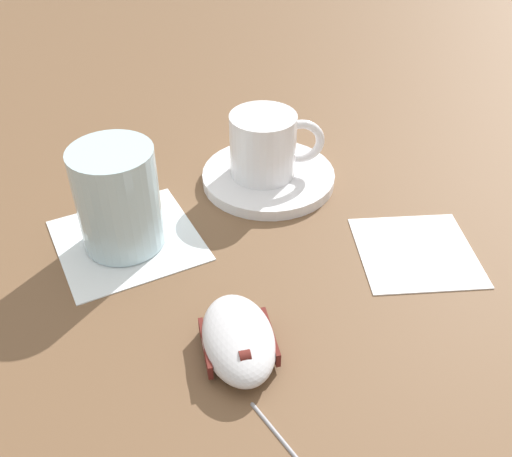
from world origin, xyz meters
name	(u,v)px	position (x,y,z in m)	size (l,w,h in m)	color
ground_plane	(228,233)	(0.00, 0.00, 0.00)	(3.00, 3.00, 0.00)	brown
saucer	(268,177)	(-0.07, 0.08, 0.01)	(0.16, 0.16, 0.01)	white
coffee_cup	(265,145)	(-0.07, 0.08, 0.05)	(0.08, 0.10, 0.07)	white
computer_mouse	(238,339)	(0.15, -0.06, 0.02)	(0.11, 0.08, 0.03)	silver
napkin_under_glass	(128,240)	(-0.04, -0.10, 0.00)	(0.14, 0.14, 0.00)	white
drinking_glass	(118,198)	(-0.03, -0.10, 0.06)	(0.08, 0.08, 0.11)	silver
napkin_spare	(416,251)	(0.12, 0.16, 0.00)	(0.12, 0.12, 0.00)	white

